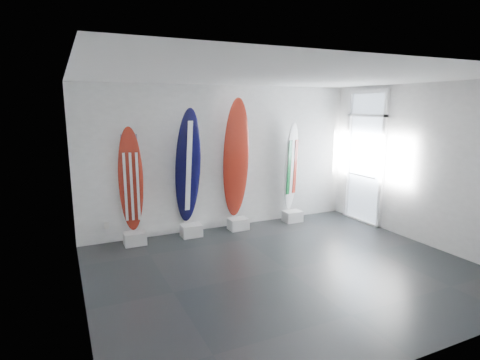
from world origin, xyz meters
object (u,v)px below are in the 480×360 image
surfboard_usa (131,180)px  surfboard_navy (188,167)px  surfboard_swiss (236,159)px  surfboard_italy (291,167)px

surfboard_usa → surfboard_navy: 1.12m
surfboard_navy → surfboard_swiss: size_ratio=0.93×
surfboard_usa → surfboard_navy: (1.11, 0.00, 0.16)m
surfboard_usa → surfboard_swiss: bearing=9.9°
surfboard_navy → surfboard_italy: 2.40m
surfboard_usa → surfboard_italy: bearing=9.9°
surfboard_navy → surfboard_usa: bearing=176.6°
surfboard_navy → surfboard_swiss: surfboard_swiss is taller
surfboard_usa → surfboard_swiss: size_ratio=0.79×
surfboard_navy → surfboard_swiss: 1.04m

